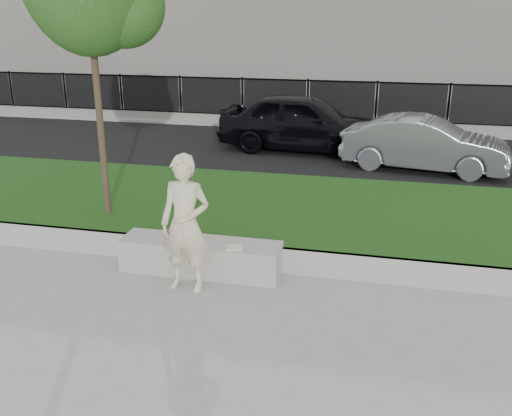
% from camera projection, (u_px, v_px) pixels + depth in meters
% --- Properties ---
extents(ground, '(90.00, 90.00, 0.00)m').
position_uv_depth(ground, '(221.00, 300.00, 7.74)').
color(ground, gray).
rests_on(ground, ground).
extents(grass_bank, '(34.00, 4.00, 0.40)m').
position_uv_depth(grass_bank, '(268.00, 214.00, 10.43)').
color(grass_bank, black).
rests_on(grass_bank, ground).
extents(grass_kerb, '(34.00, 0.08, 0.40)m').
position_uv_depth(grass_kerb, '(240.00, 256.00, 8.63)').
color(grass_kerb, gray).
rests_on(grass_kerb, ground).
extents(street, '(34.00, 7.00, 0.04)m').
position_uv_depth(street, '(310.00, 153.00, 15.54)').
color(street, black).
rests_on(street, ground).
extents(far_pavement, '(34.00, 3.00, 0.12)m').
position_uv_depth(far_pavement, '(328.00, 122.00, 19.66)').
color(far_pavement, gray).
rests_on(far_pavement, ground).
extents(iron_fence, '(32.00, 0.30, 1.50)m').
position_uv_depth(iron_fence, '(326.00, 113.00, 18.59)').
color(iron_fence, slate).
rests_on(iron_fence, far_pavement).
extents(stone_bench, '(2.40, 0.60, 0.49)m').
position_uv_depth(stone_bench, '(201.00, 256.00, 8.51)').
color(stone_bench, gray).
rests_on(stone_bench, ground).
extents(man, '(0.73, 0.51, 1.93)m').
position_uv_depth(man, '(185.00, 224.00, 7.77)').
color(man, beige).
rests_on(man, ground).
extents(book, '(0.29, 0.26, 0.03)m').
position_uv_depth(book, '(234.00, 247.00, 8.17)').
color(book, beige).
rests_on(book, stone_bench).
extents(car_dark, '(4.74, 2.24, 1.57)m').
position_uv_depth(car_dark, '(304.00, 122.00, 15.52)').
color(car_dark, black).
rests_on(car_dark, street).
extents(car_silver, '(4.06, 2.00, 1.28)m').
position_uv_depth(car_silver, '(425.00, 144.00, 13.68)').
color(car_silver, gray).
rests_on(car_silver, street).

